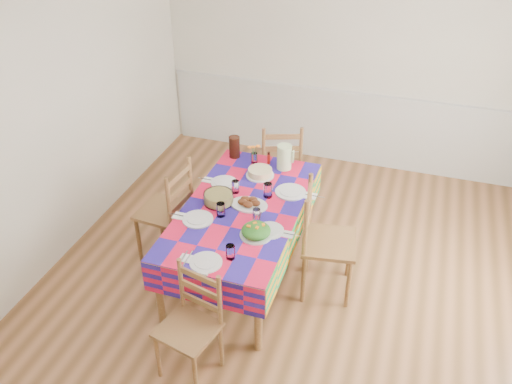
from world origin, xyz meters
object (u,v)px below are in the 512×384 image
dining_table (243,214)px  chair_left (168,212)px  tea_pitcher (234,147)px  green_pitcher (284,157)px  chair_near (191,326)px  meat_platter (249,203)px  chair_far (281,165)px  chair_right (324,242)px

dining_table → chair_left: bearing=-179.7°
dining_table → tea_pitcher: (-0.37, 0.80, 0.19)m
green_pitcher → chair_near: size_ratio=0.27×
meat_platter → chair_far: chair_far is taller
chair_far → meat_platter: bearing=71.8°
dining_table → chair_far: chair_far is taller
green_pitcher → chair_left: 1.21m
green_pitcher → chair_right: chair_right is taller
chair_near → chair_left: size_ratio=0.88×
chair_near → chair_left: bearing=136.0°
dining_table → meat_platter: size_ratio=5.59×
dining_table → green_pitcher: size_ratio=7.64×
tea_pitcher → dining_table: bearing=-65.4°
meat_platter → chair_left: (-0.78, -0.04, -0.24)m
dining_table → chair_near: 1.18m
meat_platter → chair_left: bearing=-177.1°
tea_pitcher → meat_platter: bearing=-61.8°
green_pitcher → chair_far: bearing=109.3°
chair_far → chair_left: bearing=37.6°
green_pitcher → meat_platter: bearing=-99.3°
dining_table → chair_right: size_ratio=1.74×
tea_pitcher → chair_right: (1.10, -0.81, -0.31)m
dining_table → chair_far: 1.17m
meat_platter → chair_right: 0.72m
dining_table → chair_left: 0.74m
dining_table → chair_left: size_ratio=1.80×
meat_platter → tea_pitcher: 0.88m
meat_platter → tea_pitcher: (-0.41, 0.77, 0.08)m
meat_platter → chair_right: bearing=-3.5°
green_pitcher → tea_pitcher: green_pitcher is taller
green_pitcher → chair_near: 1.95m
tea_pitcher → chair_near: (0.38, -1.97, -0.38)m
meat_platter → green_pitcher: size_ratio=1.37×
green_pitcher → chair_far: chair_far is taller
chair_near → chair_left: 1.38m
green_pitcher → tea_pitcher: (-0.53, 0.06, -0.01)m
tea_pitcher → chair_near: 2.04m
green_pitcher → tea_pitcher: size_ratio=1.11×
chair_near → meat_platter: bearing=101.7°
chair_far → chair_right: chair_right is taller
chair_near → chair_right: bearing=71.5°
chair_near → chair_right: (0.72, 1.16, 0.08)m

